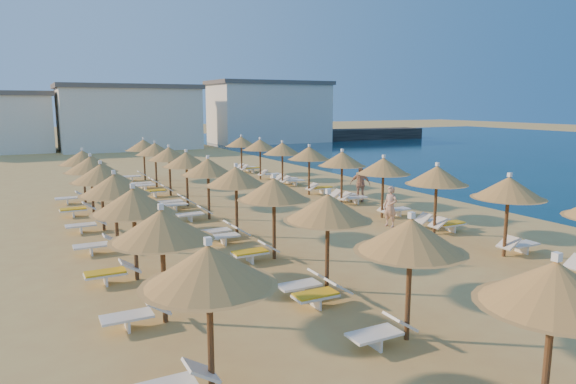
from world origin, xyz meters
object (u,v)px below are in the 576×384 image
parasol_row_west (236,177)px  beachgoer_a (390,207)px  parasol_row_east (383,167)px  beachgoer_c (360,184)px  jetty (328,135)px

parasol_row_west → beachgoer_a: 6.77m
parasol_row_east → beachgoer_c: parasol_row_east is taller
parasol_row_west → beachgoer_a: parasol_row_west is taller
jetty → parasol_row_east: (-24.01, -43.45, 1.61)m
beachgoer_a → beachgoer_c: beachgoer_c is taller
parasol_row_west → jetty: bearing=54.3°
parasol_row_east → beachgoer_c: 4.36m
parasol_row_east → beachgoer_a: (-0.77, -1.55, -1.48)m
jetty → beachgoer_a: 51.37m
beachgoer_a → parasol_row_east: bearing=137.0°
jetty → parasol_row_west: 53.51m
beachgoer_a → parasol_row_west: bearing=-120.1°
beachgoer_c → parasol_row_east: bearing=-68.3°
parasol_row_east → jetty: bearing=61.1°
beachgoer_a → beachgoer_c: 5.84m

